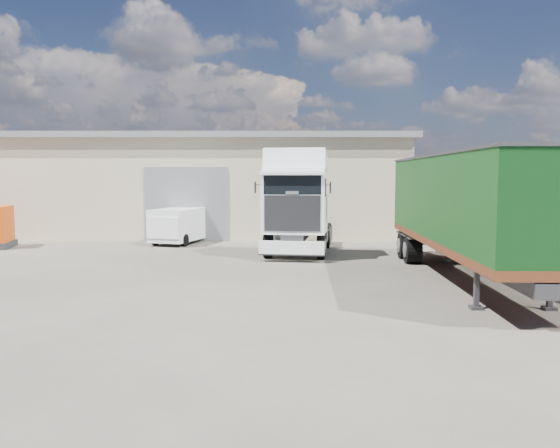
{
  "coord_description": "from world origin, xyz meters",
  "views": [
    {
      "loc": [
        2.57,
        -16.37,
        3.15
      ],
      "look_at": [
        2.55,
        3.0,
        1.45
      ],
      "focal_mm": 35.0,
      "sensor_mm": 36.0,
      "label": 1
    }
  ],
  "objects": [
    {
      "name": "tractor_unit",
      "position": [
        3.25,
        5.47,
        1.77
      ],
      "size": [
        3.21,
        6.56,
        4.22
      ],
      "rotation": [
        0.0,
        0.0,
        -0.14
      ],
      "color": "black",
      "rests_on": "ground"
    },
    {
      "name": "ground",
      "position": [
        0.0,
        0.0,
        0.0
      ],
      "size": [
        120.0,
        120.0,
        0.0
      ],
      "primitive_type": "plane",
      "color": "#2A2822",
      "rests_on": "ground"
    },
    {
      "name": "panel_van",
      "position": [
        -2.11,
        9.39,
        0.85
      ],
      "size": [
        2.75,
        4.33,
        1.64
      ],
      "rotation": [
        0.0,
        0.0,
        -0.3
      ],
      "color": "black",
      "rests_on": "ground"
    },
    {
      "name": "box_trailer",
      "position": [
        8.19,
        0.05,
        2.32
      ],
      "size": [
        2.81,
        11.52,
        3.81
      ],
      "rotation": [
        0.0,
        0.0,
        -0.03
      ],
      "color": "#2D2D30",
      "rests_on": "ground"
    },
    {
      "name": "brick_boundary_wall",
      "position": [
        11.5,
        6.0,
        1.25
      ],
      "size": [
        0.35,
        26.0,
        2.5
      ],
      "primitive_type": "cube",
      "color": "brown",
      "rests_on": "ground"
    },
    {
      "name": "warehouse",
      "position": [
        -6.0,
        16.0,
        2.66
      ],
      "size": [
        30.6,
        12.6,
        5.42
      ],
      "color": "beige",
      "rests_on": "ground"
    }
  ]
}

